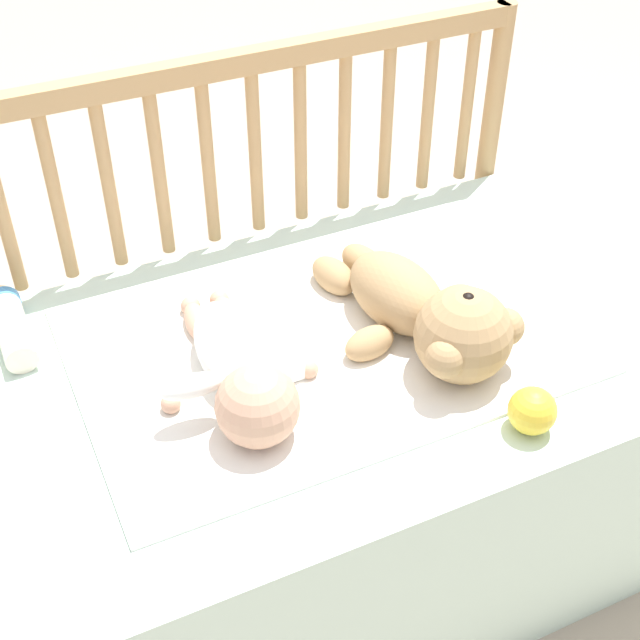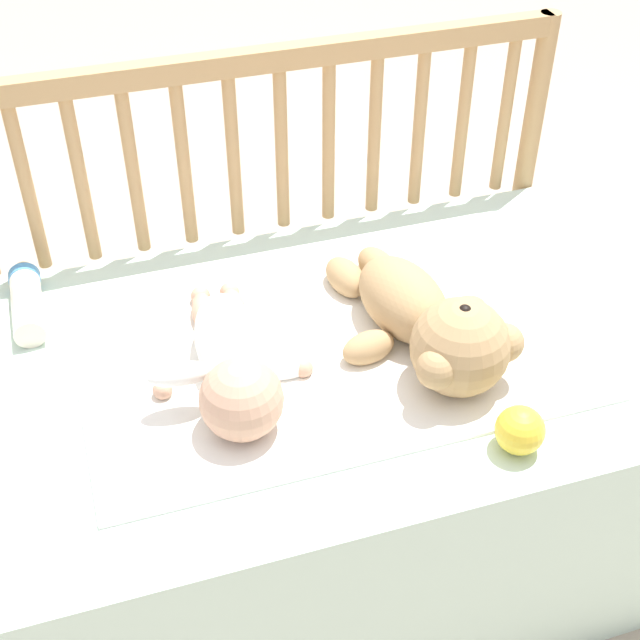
{
  "view_description": "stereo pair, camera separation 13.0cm",
  "coord_description": "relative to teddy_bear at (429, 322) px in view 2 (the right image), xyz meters",
  "views": [
    {
      "loc": [
        -0.42,
        -0.9,
        1.34
      ],
      "look_at": [
        0.0,
        0.01,
        0.51
      ],
      "focal_mm": 50.0,
      "sensor_mm": 36.0,
      "label": 1
    },
    {
      "loc": [
        -0.3,
        -0.95,
        1.34
      ],
      "look_at": [
        0.0,
        0.01,
        0.51
      ],
      "focal_mm": 50.0,
      "sensor_mm": 36.0,
      "label": 2
    }
  ],
  "objects": [
    {
      "name": "baby_bottle",
      "position": [
        -0.56,
        0.28,
        -0.04
      ],
      "size": [
        0.05,
        0.18,
        0.05
      ],
      "color": "#F4E5CC",
      "rests_on": "crib_mattress"
    },
    {
      "name": "baby",
      "position": [
        -0.29,
        0.02,
        -0.01
      ],
      "size": [
        0.24,
        0.36,
        0.11
      ],
      "color": "white",
      "rests_on": "crib_mattress"
    },
    {
      "name": "crib_mattress",
      "position": [
        -0.15,
        0.05,
        -0.29
      ],
      "size": [
        1.08,
        0.67,
        0.45
      ],
      "color": "silver",
      "rests_on": "ground_plane"
    },
    {
      "name": "teddy_bear",
      "position": [
        0.0,
        0.0,
        0.0
      ],
      "size": [
        0.26,
        0.39,
        0.14
      ],
      "color": "tan",
      "rests_on": "crib_mattress"
    },
    {
      "name": "crib_rail",
      "position": [
        -0.15,
        0.4,
        0.04
      ],
      "size": [
        1.08,
        0.04,
        0.78
      ],
      "color": "tan",
      "rests_on": "ground_plane"
    },
    {
      "name": "toy_ball",
      "position": [
        0.04,
        -0.21,
        -0.03
      ],
      "size": [
        0.07,
        0.07,
        0.07
      ],
      "color": "yellow",
      "rests_on": "crib_mattress"
    },
    {
      "name": "ground_plane",
      "position": [
        -0.15,
        0.05,
        -0.51
      ],
      "size": [
        12.0,
        12.0,
        0.0
      ],
      "primitive_type": "plane",
      "color": "tan"
    },
    {
      "name": "blanket",
      "position": [
        -0.14,
        0.07,
        -0.06
      ],
      "size": [
        0.74,
        0.5,
        0.01
      ],
      "color": "white",
      "rests_on": "crib_mattress"
    }
  ]
}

